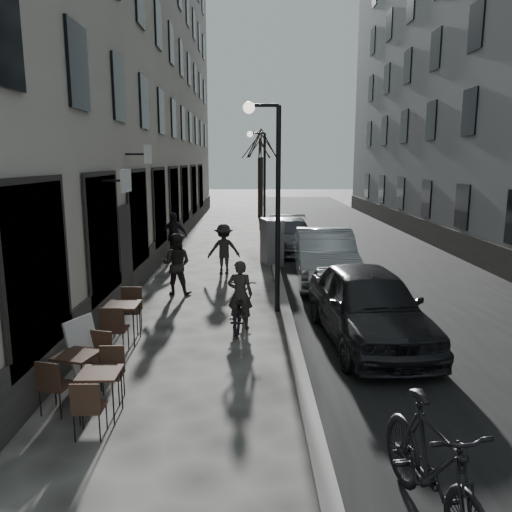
{
  "coord_description": "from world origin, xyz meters",
  "views": [
    {
      "loc": [
        -0.66,
        -6.08,
        3.74
      ],
      "look_at": [
        -0.55,
        4.01,
        1.8
      ],
      "focal_mm": 35.0,
      "sensor_mm": 36.0,
      "label": 1
    }
  ],
  "objects_px": {
    "utility_cabinet": "(272,242)",
    "moped": "(433,467)",
    "tree_near": "(261,143)",
    "pedestrian_far": "(174,236)",
    "pedestrian_mid": "(224,249)",
    "car_far": "(291,235)",
    "car_near": "(368,305)",
    "bistro_set_c": "(123,319)",
    "car_mid": "(325,256)",
    "tree_far": "(259,146)",
    "sign_board": "(86,357)",
    "bistro_set_a": "(101,390)",
    "streetlamp_far": "(261,173)",
    "bicycle": "(240,307)",
    "streetlamp_near": "(271,185)",
    "pedestrian_near": "(176,264)",
    "bistro_set_b": "(78,371)"
  },
  "relations": [
    {
      "from": "utility_cabinet",
      "to": "moped",
      "type": "distance_m",
      "value": 13.29
    },
    {
      "from": "tree_near",
      "to": "pedestrian_far",
      "type": "height_order",
      "value": "tree_near"
    },
    {
      "from": "pedestrian_mid",
      "to": "car_far",
      "type": "height_order",
      "value": "pedestrian_mid"
    },
    {
      "from": "car_near",
      "to": "car_far",
      "type": "bearing_deg",
      "value": 90.01
    },
    {
      "from": "bistro_set_c",
      "to": "car_far",
      "type": "xyz_separation_m",
      "value": [
        4.32,
        10.56,
        0.17
      ]
    },
    {
      "from": "car_near",
      "to": "car_mid",
      "type": "height_order",
      "value": "car_mid"
    },
    {
      "from": "tree_far",
      "to": "pedestrian_mid",
      "type": "xyz_separation_m",
      "value": [
        -1.46,
        -16.74,
        -3.83
      ]
    },
    {
      "from": "tree_far",
      "to": "car_mid",
      "type": "height_order",
      "value": "tree_far"
    },
    {
      "from": "sign_board",
      "to": "moped",
      "type": "height_order",
      "value": "moped"
    },
    {
      "from": "utility_cabinet",
      "to": "moped",
      "type": "xyz_separation_m",
      "value": [
        1.1,
        -13.24,
        -0.18
      ]
    },
    {
      "from": "bistro_set_a",
      "to": "sign_board",
      "type": "bearing_deg",
      "value": 116.23
    },
    {
      "from": "bistro_set_a",
      "to": "sign_board",
      "type": "height_order",
      "value": "sign_board"
    },
    {
      "from": "pedestrian_mid",
      "to": "pedestrian_far",
      "type": "xyz_separation_m",
      "value": [
        -2.04,
        2.43,
        0.07
      ]
    },
    {
      "from": "tree_far",
      "to": "moped",
      "type": "xyz_separation_m",
      "value": [
        1.3,
        -28.5,
        -4.01
      ]
    },
    {
      "from": "streetlamp_far",
      "to": "car_far",
      "type": "xyz_separation_m",
      "value": [
        1.17,
        -3.58,
        -2.48
      ]
    },
    {
      "from": "car_far",
      "to": "bistro_set_a",
      "type": "bearing_deg",
      "value": -105.12
    },
    {
      "from": "tree_near",
      "to": "bicycle",
      "type": "xyz_separation_m",
      "value": [
        -0.8,
        -16.27,
        -4.18
      ]
    },
    {
      "from": "bicycle",
      "to": "car_far",
      "type": "bearing_deg",
      "value": -94.8
    },
    {
      "from": "pedestrian_far",
      "to": "car_near",
      "type": "xyz_separation_m",
      "value": [
        5.37,
        -8.82,
        -0.11
      ]
    },
    {
      "from": "streetlamp_far",
      "to": "bistro_set_a",
      "type": "xyz_separation_m",
      "value": [
        -2.7,
        -17.25,
        -2.73
      ]
    },
    {
      "from": "bistro_set_c",
      "to": "moped",
      "type": "height_order",
      "value": "moped"
    },
    {
      "from": "streetlamp_far",
      "to": "tree_far",
      "type": "distance_m",
      "value": 9.12
    },
    {
      "from": "sign_board",
      "to": "car_near",
      "type": "xyz_separation_m",
      "value": [
        5.24,
        1.92,
        0.33
      ]
    },
    {
      "from": "streetlamp_far",
      "to": "moped",
      "type": "distance_m",
      "value": 19.71
    },
    {
      "from": "utility_cabinet",
      "to": "bicycle",
      "type": "distance_m",
      "value": 7.09
    },
    {
      "from": "bistro_set_c",
      "to": "sign_board",
      "type": "height_order",
      "value": "sign_board"
    },
    {
      "from": "tree_near",
      "to": "pedestrian_far",
      "type": "relative_size",
      "value": 3.14
    },
    {
      "from": "tree_far",
      "to": "utility_cabinet",
      "type": "distance_m",
      "value": 15.73
    },
    {
      "from": "utility_cabinet",
      "to": "moped",
      "type": "relative_size",
      "value": 0.76
    },
    {
      "from": "streetlamp_near",
      "to": "pedestrian_near",
      "type": "xyz_separation_m",
      "value": [
        -2.59,
        1.68,
        -2.29
      ]
    },
    {
      "from": "car_mid",
      "to": "pedestrian_near",
      "type": "bearing_deg",
      "value": -158.95
    },
    {
      "from": "pedestrian_near",
      "to": "pedestrian_far",
      "type": "relative_size",
      "value": 0.96
    },
    {
      "from": "sign_board",
      "to": "pedestrian_mid",
      "type": "xyz_separation_m",
      "value": [
        1.91,
        8.32,
        0.38
      ]
    },
    {
      "from": "utility_cabinet",
      "to": "car_far",
      "type": "xyz_separation_m",
      "value": [
        0.9,
        2.67,
        -0.16
      ]
    },
    {
      "from": "streetlamp_far",
      "to": "bistro_set_b",
      "type": "relative_size",
      "value": 3.36
    },
    {
      "from": "tree_near",
      "to": "bicycle",
      "type": "distance_m",
      "value": 16.82
    },
    {
      "from": "streetlamp_near",
      "to": "car_near",
      "type": "xyz_separation_m",
      "value": [
        1.95,
        -2.14,
        -2.37
      ]
    },
    {
      "from": "pedestrian_mid",
      "to": "pedestrian_far",
      "type": "relative_size",
      "value": 0.92
    },
    {
      "from": "car_mid",
      "to": "car_far",
      "type": "relative_size",
      "value": 1.05
    },
    {
      "from": "car_far",
      "to": "moped",
      "type": "height_order",
      "value": "car_far"
    },
    {
      "from": "tree_near",
      "to": "bistro_set_b",
      "type": "bearing_deg",
      "value": -99.63
    },
    {
      "from": "pedestrian_mid",
      "to": "car_far",
      "type": "xyz_separation_m",
      "value": [
        2.56,
        4.16,
        -0.16
      ]
    },
    {
      "from": "tree_far",
      "to": "bistro_set_a",
      "type": "relative_size",
      "value": 4.0
    },
    {
      "from": "moped",
      "to": "streetlamp_far",
      "type": "bearing_deg",
      "value": 85.22
    },
    {
      "from": "car_near",
      "to": "car_mid",
      "type": "xyz_separation_m",
      "value": [
        -0.13,
        5.28,
        0.01
      ]
    },
    {
      "from": "streetlamp_near",
      "to": "bistro_set_c",
      "type": "distance_m",
      "value": 4.64
    },
    {
      "from": "pedestrian_near",
      "to": "car_near",
      "type": "height_order",
      "value": "pedestrian_near"
    },
    {
      "from": "bistro_set_b",
      "to": "pedestrian_mid",
      "type": "relative_size",
      "value": 0.9
    },
    {
      "from": "tree_far",
      "to": "pedestrian_far",
      "type": "distance_m",
      "value": 15.21
    },
    {
      "from": "bistro_set_b",
      "to": "car_far",
      "type": "xyz_separation_m",
      "value": [
        4.42,
        13.01,
        0.23
      ]
    }
  ]
}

